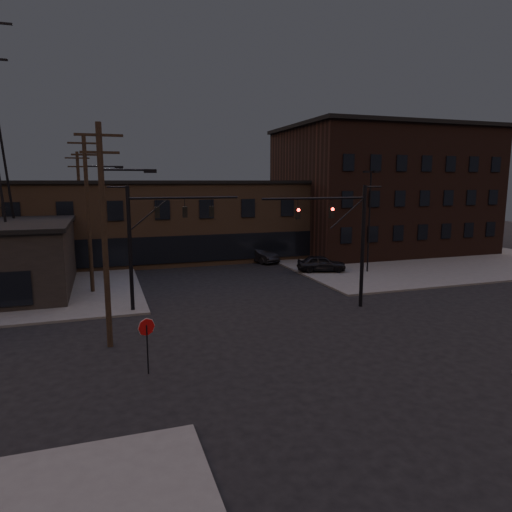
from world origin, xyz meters
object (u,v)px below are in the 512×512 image
(traffic_signal_far, at_px, (150,233))
(traffic_signal_near, at_px, (348,233))
(parked_car_lot_a, at_px, (321,263))
(car_crossing, at_px, (259,254))
(stop_sign, at_px, (147,333))
(parked_car_lot_b, at_px, (380,250))

(traffic_signal_far, bearing_deg, traffic_signal_near, -16.17)
(traffic_signal_near, distance_m, traffic_signal_far, 12.57)
(parked_car_lot_a, xyz_separation_m, car_crossing, (-3.53, 7.20, -0.10))
(traffic_signal_far, bearing_deg, stop_sign, -97.32)
(traffic_signal_far, distance_m, parked_car_lot_b, 29.18)
(traffic_signal_near, distance_m, parked_car_lot_a, 12.13)
(traffic_signal_far, relative_size, car_crossing, 1.67)
(traffic_signal_far, bearing_deg, car_crossing, 49.93)
(traffic_signal_near, xyz_separation_m, parked_car_lot_a, (3.67, 10.83, -4.04))
(stop_sign, height_order, car_crossing, stop_sign)
(traffic_signal_near, relative_size, stop_sign, 3.23)
(traffic_signal_far, xyz_separation_m, parked_car_lot_b, (25.75, 13.06, -4.19))
(stop_sign, bearing_deg, traffic_signal_far, 82.68)
(stop_sign, bearing_deg, traffic_signal_near, 25.90)
(stop_sign, height_order, parked_car_lot_b, stop_sign)
(parked_car_lot_a, height_order, parked_car_lot_b, parked_car_lot_a)
(parked_car_lot_b, height_order, car_crossing, car_crossing)
(traffic_signal_near, height_order, parked_car_lot_b, traffic_signal_near)
(parked_car_lot_a, distance_m, car_crossing, 8.02)
(traffic_signal_near, relative_size, traffic_signal_far, 1.00)
(traffic_signal_far, xyz_separation_m, parked_car_lot_a, (15.75, 7.33, -4.12))
(traffic_signal_near, height_order, parked_car_lot_a, traffic_signal_near)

